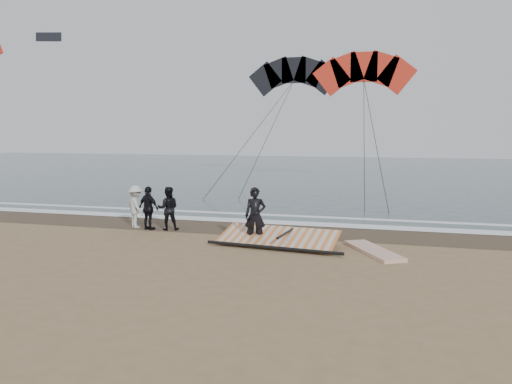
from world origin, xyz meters
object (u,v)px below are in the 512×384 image
sail_rig (277,239)px  man_main (255,216)px  board_cream (247,232)px  board_white (373,251)px

sail_rig → man_main: bearing=-169.9°
man_main → sail_rig: bearing=-2.7°
board_cream → sail_rig: sail_rig is taller
man_main → sail_rig: size_ratio=0.42×
sail_rig → board_cream: bearing=133.0°
board_white → board_cream: board_white is taller
man_main → board_cream: bearing=101.3°
board_white → board_cream: bearing=127.9°
board_white → sail_rig: 3.11m
man_main → sail_rig: 1.03m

